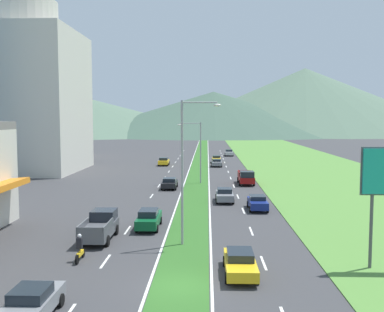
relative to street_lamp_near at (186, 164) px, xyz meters
name	(u,v)px	position (x,y,z in m)	size (l,w,h in m)	color
ground_plane	(180,287)	(0.05, -8.13, -5.96)	(600.00, 600.00, 0.00)	#38383A
grass_median	(199,167)	(0.05, 51.87, -5.93)	(3.20, 240.00, 0.06)	#2D6023
grass_verge_right	(309,167)	(20.65, 51.87, -5.93)	(24.00, 240.00, 0.06)	#518438
lane_dash_left_3	(105,261)	(-5.05, -3.91, -5.96)	(0.16, 2.80, 0.01)	silver
lane_dash_left_4	(128,230)	(-5.05, 4.16, -5.96)	(0.16, 2.80, 0.01)	silver
lane_dash_left_5	(142,210)	(-5.05, 12.23, -5.96)	(0.16, 2.80, 0.01)	silver
lane_dash_left_6	(152,196)	(-5.05, 20.30, -5.96)	(0.16, 2.80, 0.01)	silver
lane_dash_left_7	(159,186)	(-5.05, 28.37, -5.96)	(0.16, 2.80, 0.01)	silver
lane_dash_left_8	(165,178)	(-5.05, 36.45, -5.96)	(0.16, 2.80, 0.01)	silver
lane_dash_left_9	(169,172)	(-5.05, 44.52, -5.96)	(0.16, 2.80, 0.01)	silver
lane_dash_left_10	(173,166)	(-5.05, 52.59, -5.96)	(0.16, 2.80, 0.01)	silver
lane_dash_left_11	(176,162)	(-5.05, 60.66, -5.96)	(0.16, 2.80, 0.01)	silver
lane_dash_left_12	(178,159)	(-5.05, 68.73, -5.96)	(0.16, 2.80, 0.01)	silver
lane_dash_left_13	(180,156)	(-5.05, 76.81, -5.96)	(0.16, 2.80, 0.01)	silver
lane_dash_left_14	(182,153)	(-5.05, 84.88, -5.96)	(0.16, 2.80, 0.01)	silver
lane_dash_left_15	(184,151)	(-5.05, 92.95, -5.96)	(0.16, 2.80, 0.01)	silver
lane_dash_right_3	(264,263)	(5.15, -3.91, -5.96)	(0.16, 2.80, 0.01)	silver
lane_dash_right_4	(251,231)	(5.15, 4.16, -5.96)	(0.16, 2.80, 0.01)	silver
lane_dash_right_5	(243,211)	(5.15, 12.23, -5.96)	(0.16, 2.80, 0.01)	silver
lane_dash_right_6	(238,197)	(5.15, 20.30, -5.96)	(0.16, 2.80, 0.01)	silver
lane_dash_right_7	(234,186)	(5.15, 28.37, -5.96)	(0.16, 2.80, 0.01)	silver
lane_dash_right_8	(231,178)	(5.15, 36.45, -5.96)	(0.16, 2.80, 0.01)	silver
lane_dash_right_9	(228,172)	(5.15, 44.52, -5.96)	(0.16, 2.80, 0.01)	silver
lane_dash_right_10	(226,167)	(5.15, 52.59, -5.96)	(0.16, 2.80, 0.01)	silver
lane_dash_right_11	(225,162)	(5.15, 60.66, -5.96)	(0.16, 2.80, 0.01)	silver
lane_dash_right_12	(223,159)	(5.15, 68.73, -5.96)	(0.16, 2.80, 0.01)	silver
lane_dash_right_13	(222,156)	(5.15, 76.81, -5.96)	(0.16, 2.80, 0.01)	silver
lane_dash_right_14	(221,153)	(5.15, 84.88, -5.96)	(0.16, 2.80, 0.01)	silver
lane_dash_right_15	(220,151)	(5.15, 92.95, -5.96)	(0.16, 2.80, 0.01)	silver
edge_line_median_left	(190,167)	(-1.70, 51.87, -5.96)	(0.16, 240.00, 0.01)	silver
edge_line_median_right	(209,167)	(1.80, 51.87, -5.96)	(0.16, 240.00, 0.01)	silver
domed_building	(21,77)	(-30.52, 44.82, 10.24)	(19.62, 19.62, 38.74)	beige
midrise_colored	(58,117)	(-34.09, 73.87, 3.39)	(12.73, 12.73, 18.70)	silver
hill_far_left	(76,114)	(-77.09, 235.27, 5.30)	(177.00, 177.00, 22.52)	#516B56
hill_far_center	(214,113)	(5.16, 229.37, 6.14)	(160.61, 160.61, 24.20)	#3D5647
hill_far_right	(305,100)	(63.46, 257.45, 14.25)	(187.88, 187.88, 40.43)	#516B56
street_lamp_near	(186,164)	(0.00, 0.00, 0.00)	(2.87, 0.33, 10.51)	#99999E
street_lamp_mid	(198,148)	(0.21, 30.63, -0.93)	(3.32, 0.43, 8.62)	#99999E
car_0	(225,195)	(3.46, 16.97, -5.20)	(1.98, 4.25, 1.49)	slate
car_1	(149,219)	(-3.37, 4.90, -5.15)	(1.88, 4.73, 1.61)	#0C5128
car_2	(258,202)	(6.62, 12.75, -5.21)	(1.90, 4.21, 1.44)	navy
car_3	(170,183)	(-3.39, 25.97, -5.23)	(2.00, 4.33, 1.42)	black
car_4	(229,153)	(6.82, 76.56, -5.18)	(2.01, 4.20, 1.54)	#B2B2B7
car_5	(240,262)	(3.50, -6.05, -5.24)	(1.92, 4.71, 1.39)	yellow
car_6	(32,302)	(-6.55, -12.24, -5.20)	(1.98, 4.20, 1.51)	slate
car_7	(216,159)	(3.42, 60.25, -5.22)	(1.90, 4.30, 1.43)	yellow
car_8	(164,161)	(-6.91, 54.49, -5.19)	(2.00, 4.32, 1.53)	yellow
car_9	(217,163)	(3.34, 52.79, -5.24)	(2.00, 4.09, 1.39)	slate
pickup_truck_0	(100,226)	(-6.65, 1.43, -4.98)	(2.18, 5.40, 2.00)	#515459
pickup_truck_1	(246,177)	(6.95, 29.93, -4.98)	(2.18, 5.40, 2.00)	maroon
motorcycle_rider	(80,250)	(-6.71, -3.89, -5.22)	(0.36, 2.00, 1.80)	black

